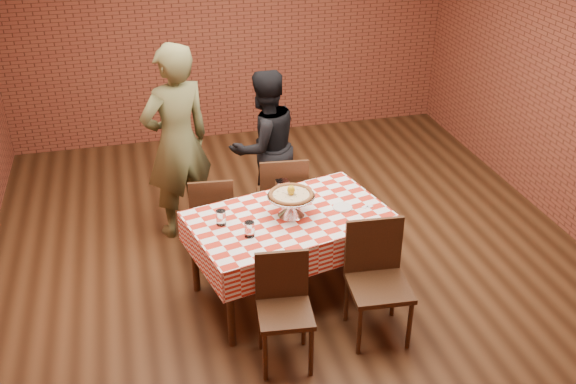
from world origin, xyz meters
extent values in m
plane|color=black|center=(0.00, 0.00, 0.00)|extent=(6.00, 6.00, 0.00)
plane|color=brown|center=(0.00, 3.00, 1.45)|extent=(5.50, 0.00, 5.50)
cube|color=#3C2110|center=(-0.15, -0.47, 0.38)|extent=(1.73, 1.27, 0.75)
cylinder|color=#C8B68B|center=(-0.13, -0.45, 0.94)|extent=(0.47, 0.47, 0.03)
ellipsoid|color=gold|center=(-0.13, -0.45, 0.98)|extent=(0.08, 0.08, 0.08)
cylinder|color=white|center=(-0.52, -0.69, 0.82)|extent=(0.09, 0.09, 0.12)
cylinder|color=white|center=(-0.70, -0.46, 0.82)|extent=(0.09, 0.09, 0.12)
cylinder|color=white|center=(0.31, -0.46, 0.76)|extent=(0.19, 0.19, 0.01)
cube|color=white|center=(0.49, -0.49, 0.76)|extent=(0.06, 0.05, 0.00)
cube|color=white|center=(0.53, -0.49, 0.76)|extent=(0.06, 0.05, 0.00)
cube|color=silver|center=(-0.13, -0.14, 0.83)|extent=(0.11, 0.09, 0.15)
imported|color=brown|center=(-0.91, 0.77, 0.95)|extent=(0.81, 0.69, 1.90)
imported|color=black|center=(-0.06, 0.85, 0.78)|extent=(0.91, 0.81, 1.55)
camera|label=1|loc=(-1.28, -4.84, 3.46)|focal=40.62mm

